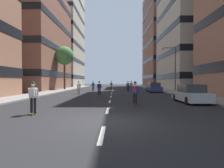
{
  "coord_description": "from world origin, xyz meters",
  "views": [
    {
      "loc": [
        0.43,
        -8.29,
        1.82
      ],
      "look_at": [
        0.0,
        22.51,
        1.28
      ],
      "focal_mm": 30.0,
      "sensor_mm": 36.0,
      "label": 1
    }
  ],
  "objects_px": {
    "parked_car_near": "(191,94)",
    "skater_7": "(93,85)",
    "skater_1": "(128,86)",
    "skater_0": "(135,91)",
    "streetlamp_right": "(173,65)",
    "skater_2": "(33,96)",
    "parked_car_mid": "(154,88)",
    "skater_4": "(111,85)",
    "skater_5": "(131,85)",
    "skater_3": "(79,87)",
    "skater_6": "(99,87)",
    "street_tree_near": "(64,56)"
  },
  "relations": [
    {
      "from": "streetlamp_right",
      "to": "skater_7",
      "type": "height_order",
      "value": "streetlamp_right"
    },
    {
      "from": "skater_2",
      "to": "parked_car_near",
      "type": "bearing_deg",
      "value": 27.07
    },
    {
      "from": "streetlamp_right",
      "to": "skater_1",
      "type": "bearing_deg",
      "value": 145.94
    },
    {
      "from": "skater_0",
      "to": "skater_5",
      "type": "bearing_deg",
      "value": 85.71
    },
    {
      "from": "parked_car_near",
      "to": "skater_3",
      "type": "relative_size",
      "value": 2.47
    },
    {
      "from": "skater_6",
      "to": "skater_7",
      "type": "xyz_separation_m",
      "value": [
        -1.93,
        10.35,
        -0.03
      ]
    },
    {
      "from": "skater_0",
      "to": "skater_4",
      "type": "xyz_separation_m",
      "value": [
        -2.17,
        22.67,
        0.0
      ]
    },
    {
      "from": "skater_3",
      "to": "skater_5",
      "type": "distance_m",
      "value": 11.85
    },
    {
      "from": "skater_4",
      "to": "skater_5",
      "type": "height_order",
      "value": "same"
    },
    {
      "from": "skater_1",
      "to": "skater_3",
      "type": "bearing_deg",
      "value": -139.35
    },
    {
      "from": "parked_car_mid",
      "to": "skater_5",
      "type": "distance_m",
      "value": 5.11
    },
    {
      "from": "street_tree_near",
      "to": "skater_2",
      "type": "bearing_deg",
      "value": -78.44
    },
    {
      "from": "parked_car_near",
      "to": "skater_7",
      "type": "distance_m",
      "value": 20.08
    },
    {
      "from": "parked_car_mid",
      "to": "skater_4",
      "type": "relative_size",
      "value": 2.47
    },
    {
      "from": "streetlamp_right",
      "to": "skater_6",
      "type": "height_order",
      "value": "streetlamp_right"
    },
    {
      "from": "skater_3",
      "to": "skater_2",
      "type": "bearing_deg",
      "value": -88.46
    },
    {
      "from": "skater_1",
      "to": "skater_4",
      "type": "height_order",
      "value": "same"
    },
    {
      "from": "skater_0",
      "to": "skater_2",
      "type": "height_order",
      "value": "same"
    },
    {
      "from": "skater_6",
      "to": "skater_3",
      "type": "bearing_deg",
      "value": 139.86
    },
    {
      "from": "skater_0",
      "to": "skater_6",
      "type": "xyz_separation_m",
      "value": [
        -3.38,
        8.57,
        0.0
      ]
    },
    {
      "from": "parked_car_near",
      "to": "skater_4",
      "type": "xyz_separation_m",
      "value": [
        -6.94,
        21.11,
        0.32
      ]
    },
    {
      "from": "skater_5",
      "to": "skater_6",
      "type": "bearing_deg",
      "value": -113.21
    },
    {
      "from": "skater_0",
      "to": "street_tree_near",
      "type": "bearing_deg",
      "value": 116.6
    },
    {
      "from": "parked_car_near",
      "to": "skater_6",
      "type": "distance_m",
      "value": 10.76
    },
    {
      "from": "skater_3",
      "to": "skater_5",
      "type": "height_order",
      "value": "same"
    },
    {
      "from": "streetlamp_right",
      "to": "skater_0",
      "type": "relative_size",
      "value": 3.65
    },
    {
      "from": "skater_6",
      "to": "streetlamp_right",
      "type": "bearing_deg",
      "value": 23.47
    },
    {
      "from": "streetlamp_right",
      "to": "skater_1",
      "type": "height_order",
      "value": "streetlamp_right"
    },
    {
      "from": "skater_5",
      "to": "skater_1",
      "type": "bearing_deg",
      "value": -105.71
    },
    {
      "from": "street_tree_near",
      "to": "skater_6",
      "type": "xyz_separation_m",
      "value": [
        8.03,
        -14.22,
        -5.69
      ]
    },
    {
      "from": "skater_0",
      "to": "skater_7",
      "type": "distance_m",
      "value": 19.65
    },
    {
      "from": "skater_6",
      "to": "parked_car_near",
      "type": "bearing_deg",
      "value": -40.67
    },
    {
      "from": "skater_0",
      "to": "skater_1",
      "type": "xyz_separation_m",
      "value": [
        0.71,
        17.14,
        0.0
      ]
    },
    {
      "from": "skater_7",
      "to": "skater_4",
      "type": "bearing_deg",
      "value": 49.96
    },
    {
      "from": "skater_0",
      "to": "skater_7",
      "type": "bearing_deg",
      "value": 105.7
    },
    {
      "from": "parked_car_mid",
      "to": "skater_7",
      "type": "relative_size",
      "value": 2.47
    },
    {
      "from": "skater_3",
      "to": "skater_6",
      "type": "relative_size",
      "value": 1.0
    },
    {
      "from": "parked_car_mid",
      "to": "skater_1",
      "type": "distance_m",
      "value": 4.23
    },
    {
      "from": "parked_car_mid",
      "to": "skater_3",
      "type": "xyz_separation_m",
      "value": [
        -11.13,
        -4.95,
        0.29
      ]
    },
    {
      "from": "skater_6",
      "to": "skater_5",
      "type": "bearing_deg",
      "value": 66.79
    },
    {
      "from": "parked_car_near",
      "to": "streetlamp_right",
      "type": "xyz_separation_m",
      "value": [
        2.06,
        11.44,
        3.44
      ]
    },
    {
      "from": "skater_1",
      "to": "skater_0",
      "type": "bearing_deg",
      "value": -92.36
    },
    {
      "from": "skater_0",
      "to": "skater_3",
      "type": "bearing_deg",
      "value": 119.84
    },
    {
      "from": "parked_car_near",
      "to": "street_tree_near",
      "type": "height_order",
      "value": "street_tree_near"
    },
    {
      "from": "skater_2",
      "to": "skater_7",
      "type": "xyz_separation_m",
      "value": [
        0.63,
        22.84,
        -0.03
      ]
    },
    {
      "from": "skater_0",
      "to": "streetlamp_right",
      "type": "bearing_deg",
      "value": 62.31
    },
    {
      "from": "parked_car_near",
      "to": "skater_3",
      "type": "bearing_deg",
      "value": 139.47
    },
    {
      "from": "skater_7",
      "to": "parked_car_mid",
      "type": "bearing_deg",
      "value": -15.98
    },
    {
      "from": "skater_1",
      "to": "skater_2",
      "type": "relative_size",
      "value": 1.0
    },
    {
      "from": "skater_6",
      "to": "skater_2",
      "type": "bearing_deg",
      "value": -101.62
    }
  ]
}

